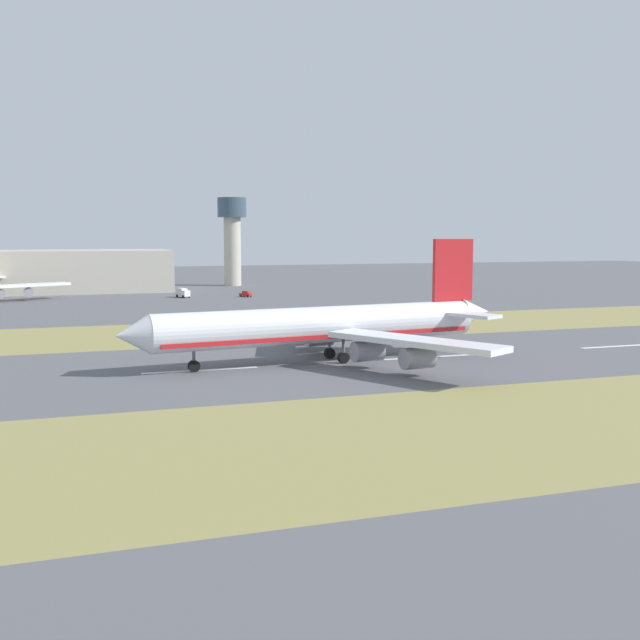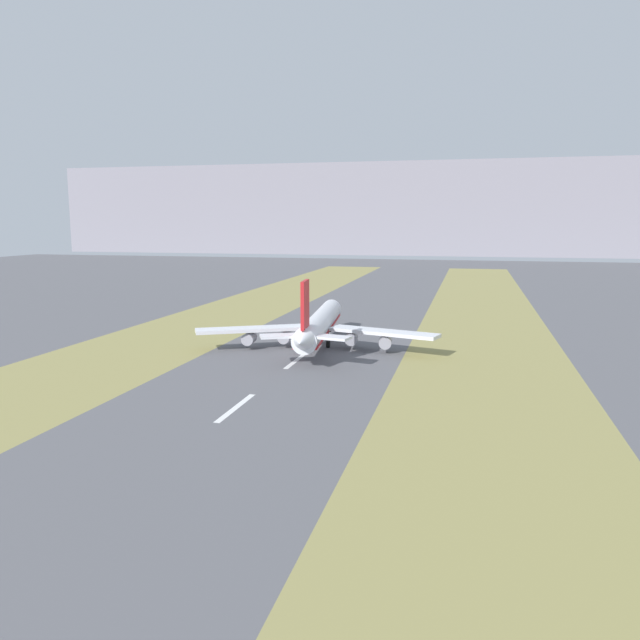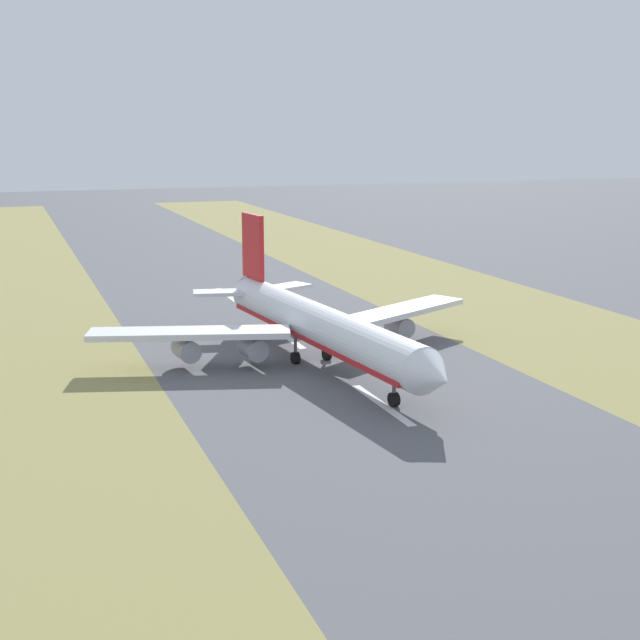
% 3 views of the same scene
% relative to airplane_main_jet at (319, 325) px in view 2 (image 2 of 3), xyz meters
% --- Properties ---
extents(ground_plane, '(800.00, 800.00, 0.00)m').
position_rel_airplane_main_jet_xyz_m(ground_plane, '(-1.36, 0.37, -6.02)').
color(ground_plane, '#56565B').
extents(grass_median_west, '(40.00, 600.00, 0.01)m').
position_rel_airplane_main_jet_xyz_m(grass_median_west, '(-46.36, 0.37, -6.02)').
color(grass_median_west, olive).
rests_on(grass_median_west, ground).
extents(grass_median_east, '(40.00, 600.00, 0.01)m').
position_rel_airplane_main_jet_xyz_m(grass_median_east, '(43.64, 0.37, -6.02)').
color(grass_median_east, olive).
rests_on(grass_median_east, ground).
extents(centreline_dash_near, '(1.20, 18.00, 0.01)m').
position_rel_airplane_main_jet_xyz_m(centreline_dash_near, '(-1.36, -58.11, -6.01)').
color(centreline_dash_near, silver).
rests_on(centreline_dash_near, ground).
extents(centreline_dash_mid, '(1.20, 18.00, 0.01)m').
position_rel_airplane_main_jet_xyz_m(centreline_dash_mid, '(-1.36, -18.11, -6.01)').
color(centreline_dash_mid, silver).
rests_on(centreline_dash_mid, ground).
extents(centreline_dash_far, '(1.20, 18.00, 0.01)m').
position_rel_airplane_main_jet_xyz_m(centreline_dash_far, '(-1.36, 21.89, -6.01)').
color(centreline_dash_far, silver).
rests_on(centreline_dash_far, ground).
extents(airplane_main_jet, '(63.77, 67.20, 20.20)m').
position_rel_airplane_main_jet_xyz_m(airplane_main_jet, '(0.00, 0.00, 0.00)').
color(airplane_main_jet, silver).
rests_on(airplane_main_jet, ground).
extents(mountain_ridge, '(800.00, 120.00, 92.03)m').
position_rel_airplane_main_jet_xyz_m(mountain_ridge, '(-1.36, 520.37, 39.99)').
color(mountain_ridge, gray).
rests_on(mountain_ridge, ground).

